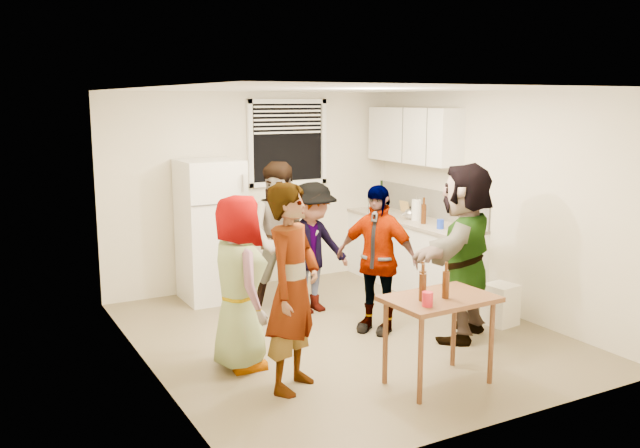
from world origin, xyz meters
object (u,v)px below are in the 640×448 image
trash_bin (501,302)px  beer_bottle_counter (423,224)px  wine_bottle (381,210)px  blue_cup (440,229)px  kettle (410,219)px  guest_stripe (294,387)px  red_cup (427,306)px  guest_back_right (312,311)px  guest_black (375,330)px  guest_orange (461,337)px  guest_grey (241,366)px  beer_bottle_table (445,298)px  refrigerator (211,230)px  guest_back_left (283,310)px  serving_table (437,383)px

trash_bin → beer_bottle_counter: bearing=92.4°
wine_bottle → blue_cup: wine_bottle is taller
kettle → guest_stripe: size_ratio=0.12×
red_cup → guest_back_right: red_cup is taller
guest_stripe → guest_black: (1.40, 0.88, 0.00)m
guest_orange → guest_back_right: bearing=-89.7°
guest_grey → guest_stripe: 0.68m
wine_bottle → guest_back_right: bearing=-146.5°
beer_bottle_table → guest_black: bearing=79.6°
beer_bottle_counter → guest_orange: 1.79m
beer_bottle_counter → guest_stripe: bearing=-146.9°
refrigerator → beer_bottle_counter: 2.59m
guest_back_left → guest_orange: guest_back_left is taller
red_cup → guest_back_left: red_cup is taller
guest_back_left → trash_bin: bearing=-11.9°
red_cup → guest_black: bearing=71.0°
guest_back_left → guest_back_right: guest_back_left is taller
wine_bottle → guest_orange: wine_bottle is taller
trash_bin → beer_bottle_table: bearing=-148.3°
beer_bottle_counter → trash_bin: (0.06, -1.32, -0.65)m
serving_table → guest_black: bearing=78.7°
beer_bottle_table → red_cup: size_ratio=1.94×
serving_table → guest_grey: bearing=139.2°
refrigerator → guest_back_right: 1.58m
trash_bin → serving_table: trash_bin is taller
blue_cup → refrigerator: bearing=148.1°
guest_back_left → guest_orange: 2.08m
beer_bottle_counter → red_cup: 2.98m
trash_bin → serving_table: 1.83m
beer_bottle_counter → guest_grey: size_ratio=0.15×
kettle → guest_back_left: bearing=176.0°
serving_table → guest_stripe: size_ratio=0.52×
refrigerator → guest_black: refrigerator is taller
serving_table → guest_grey: size_ratio=0.58×
kettle → guest_orange: bearing=-116.0°
refrigerator → guest_back_left: 1.32m
trash_bin → beer_bottle_table: (-1.56, -0.96, 0.52)m
kettle → red_cup: bearing=-130.4°
guest_grey → guest_back_left: (1.06, 1.32, 0.00)m
serving_table → wine_bottle: bearing=63.8°
beer_bottle_counter → red_cup: beer_bottle_counter is taller
trash_bin → guest_orange: (-0.63, -0.11, -0.25)m
refrigerator → serving_table: 3.53m
wine_bottle → guest_back_right: wine_bottle is taller
blue_cup → kettle: bearing=83.9°
refrigerator → guest_back_right: size_ratio=1.14×
trash_bin → red_cup: bearing=-149.7°
kettle → guest_back_right: (-1.57, -0.29, -0.90)m
kettle → trash_bin: 1.79m
blue_cup → trash_bin: blue_cup is taller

